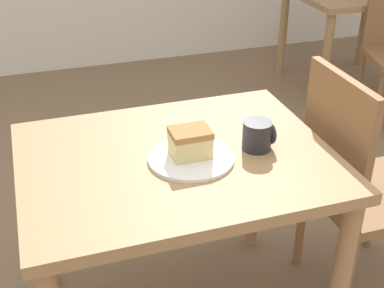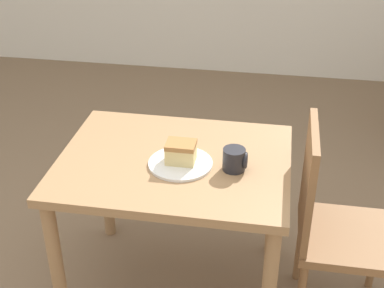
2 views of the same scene
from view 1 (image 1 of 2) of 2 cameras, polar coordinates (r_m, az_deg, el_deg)
dining_table_near at (r=1.76m, az=-1.63°, el=-4.31°), size 0.99×0.77×0.74m
dining_table_far at (r=4.09m, az=16.64°, el=13.75°), size 0.82×0.74×0.70m
chair_near_window at (r=2.08m, az=17.15°, el=-4.02°), size 0.41×0.41×0.94m
plate at (r=1.67m, az=-0.11°, el=-1.51°), size 0.27×0.27×0.01m
cake_slice at (r=1.65m, az=-0.18°, el=0.17°), size 0.12×0.10×0.09m
coffee_mug at (r=1.73m, az=7.08°, el=0.93°), size 0.10×0.09×0.10m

